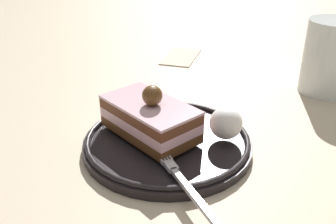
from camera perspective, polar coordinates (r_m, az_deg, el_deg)
ground_plane at (r=0.46m, az=-0.80°, el=-3.44°), size 2.40×2.40×0.00m
dessert_plate at (r=0.43m, az=0.00°, el=-4.43°), size 0.19×0.19×0.02m
cake_slice at (r=0.42m, az=-2.73°, el=-0.81°), size 0.11×0.13×0.06m
whipped_cream_dollop at (r=0.42m, az=8.66°, el=-1.62°), size 0.04×0.04×0.04m
fork at (r=0.36m, az=2.15°, el=-10.17°), size 0.04×0.12×0.00m
drink_glass_near at (r=0.60m, az=23.15°, el=7.27°), size 0.08×0.08×0.11m
folded_napkin at (r=0.72m, az=1.93°, el=8.33°), size 0.10×0.12×0.00m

